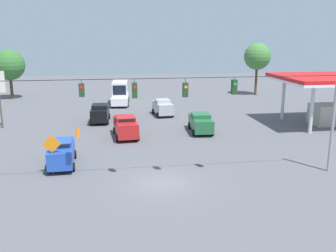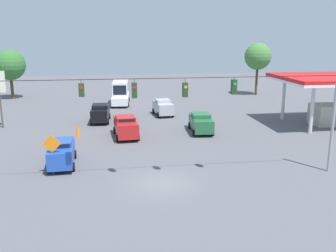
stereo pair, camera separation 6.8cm
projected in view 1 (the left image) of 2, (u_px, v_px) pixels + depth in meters
ground_plane at (162, 184)px, 24.26m from camera, size 140.00×140.00×0.00m
overhead_signal_span at (161, 110)px, 23.67m from camera, size 24.16×0.38×7.33m
sedan_silver_oncoming_deep at (163, 107)px, 44.69m from camera, size 2.31×3.98×1.94m
box_truck_white_withflow_deep at (120, 93)px, 51.97m from camera, size 2.73×6.92×3.15m
sedan_blue_parked_shoulder at (62, 152)px, 27.46m from camera, size 2.10×4.58×1.93m
sedan_black_withflow_far at (100, 113)px, 41.34m from camera, size 2.19×4.46×1.98m
sedan_red_withflow_mid at (126, 126)px, 35.13m from camera, size 2.37×4.70×2.00m
sedan_green_oncoming_far at (201, 122)px, 36.98m from camera, size 2.29×4.65×1.89m
traffic_cone_nearest at (67, 163)px, 27.14m from camera, size 0.42×0.42×0.73m
traffic_cone_second at (70, 154)px, 29.19m from camera, size 0.42×0.42×0.73m
traffic_cone_third at (71, 146)px, 31.10m from camera, size 0.42×0.42×0.73m
traffic_cone_fourth at (72, 140)px, 33.05m from camera, size 0.42×0.42×0.73m
traffic_cone_fifth at (77, 133)px, 35.41m from camera, size 0.42×0.42×0.73m
traffic_cone_farthest at (78, 128)px, 37.10m from camera, size 0.42×0.42×0.73m
gas_station at (333, 89)px, 39.51m from camera, size 11.68×8.99×5.25m
work_zone_sign at (52, 147)px, 25.38m from camera, size 1.27×0.06×2.84m
tree_horizon_left at (9, 65)px, 55.49m from camera, size 4.53×4.53×7.33m
tree_horizon_right at (257, 57)px, 59.00m from camera, size 4.20×4.20×8.23m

